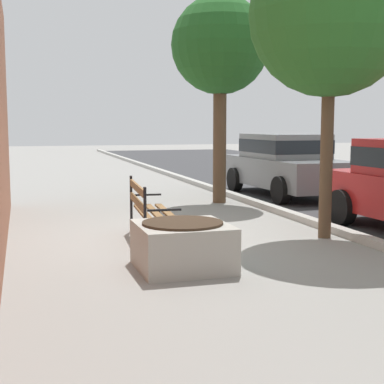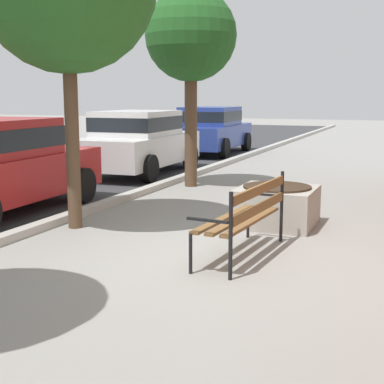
{
  "view_description": "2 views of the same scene",
  "coord_description": "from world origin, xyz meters",
  "px_view_note": "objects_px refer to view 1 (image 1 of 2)",
  "views": [
    {
      "loc": [
        8.71,
        -2.1,
        1.82
      ],
      "look_at": [
        0.16,
        0.46,
        0.75
      ],
      "focal_mm": 53.56,
      "sensor_mm": 36.0,
      "label": 1
    },
    {
      "loc": [
        -6.13,
        -2.1,
        1.93
      ],
      "look_at": [
        0.16,
        0.46,
        0.75
      ],
      "focal_mm": 52.07,
      "sensor_mm": 36.0,
      "label": 2
    }
  ],
  "objects_px": {
    "street_tree_near_bench": "(220,47)",
    "parked_car_grey": "(286,163)",
    "park_bench": "(148,207)",
    "street_tree_down_street": "(330,15)",
    "concrete_planter": "(183,246)"
  },
  "relations": [
    {
      "from": "street_tree_near_bench",
      "to": "parked_car_grey",
      "type": "relative_size",
      "value": 1.13
    },
    {
      "from": "park_bench",
      "to": "street_tree_near_bench",
      "type": "xyz_separation_m",
      "value": [
        -3.89,
        2.54,
        2.99
      ]
    },
    {
      "from": "parked_car_grey",
      "to": "street_tree_near_bench",
      "type": "bearing_deg",
      "value": -70.54
    },
    {
      "from": "street_tree_down_street",
      "to": "park_bench",
      "type": "bearing_deg",
      "value": -100.38
    },
    {
      "from": "street_tree_near_bench",
      "to": "park_bench",
      "type": "bearing_deg",
      "value": -33.12
    },
    {
      "from": "street_tree_near_bench",
      "to": "street_tree_down_street",
      "type": "bearing_deg",
      "value": 3.14
    },
    {
      "from": "concrete_planter",
      "to": "street_tree_near_bench",
      "type": "xyz_separation_m",
      "value": [
        -5.67,
        2.48,
        3.23
      ]
    },
    {
      "from": "street_tree_down_street",
      "to": "parked_car_grey",
      "type": "bearing_deg",
      "value": 160.74
    },
    {
      "from": "concrete_planter",
      "to": "parked_car_grey",
      "type": "xyz_separation_m",
      "value": [
        -6.39,
        4.51,
        0.54
      ]
    },
    {
      "from": "street_tree_down_street",
      "to": "parked_car_grey",
      "type": "xyz_separation_m",
      "value": [
        -5.12,
        1.79,
        -2.63
      ]
    },
    {
      "from": "park_bench",
      "to": "concrete_planter",
      "type": "height_order",
      "value": "park_bench"
    },
    {
      "from": "street_tree_near_bench",
      "to": "street_tree_down_street",
      "type": "relative_size",
      "value": 0.99
    },
    {
      "from": "park_bench",
      "to": "parked_car_grey",
      "type": "xyz_separation_m",
      "value": [
        -4.61,
        4.57,
        0.3
      ]
    },
    {
      "from": "park_bench",
      "to": "street_tree_down_street",
      "type": "distance_m",
      "value": 4.07
    },
    {
      "from": "concrete_planter",
      "to": "park_bench",
      "type": "bearing_deg",
      "value": -178.18
    }
  ]
}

